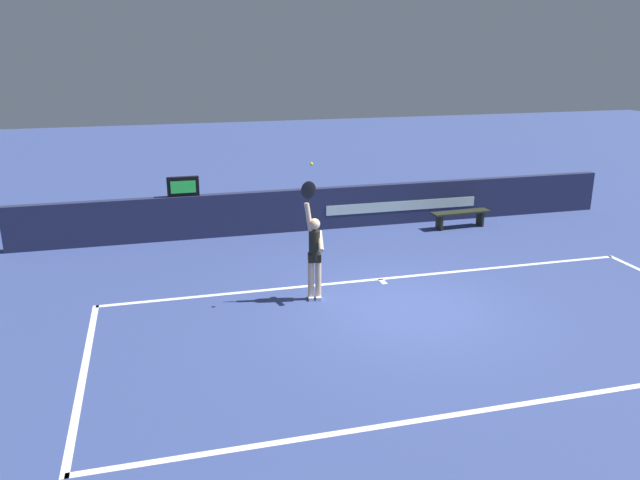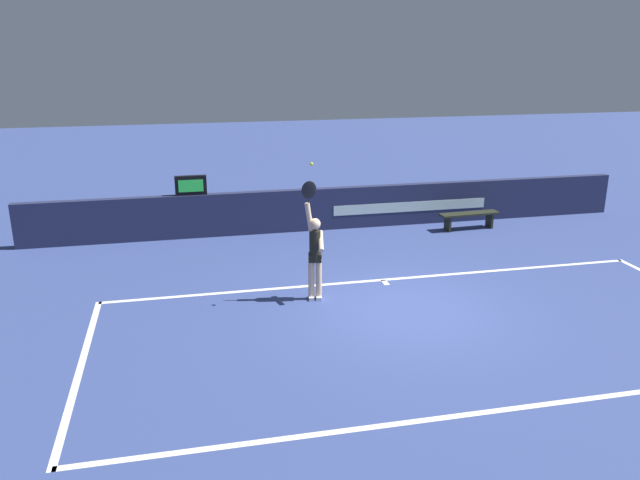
% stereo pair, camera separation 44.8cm
% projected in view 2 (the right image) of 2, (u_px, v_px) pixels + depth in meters
% --- Properties ---
extents(ground_plane, '(60.00, 60.00, 0.00)m').
position_uv_depth(ground_plane, '(409.00, 310.00, 12.07)').
color(ground_plane, navy).
extents(court_lines, '(11.74, 5.27, 0.00)m').
position_uv_depth(court_lines, '(428.00, 331.00, 11.18)').
color(court_lines, white).
rests_on(court_lines, ground).
extents(back_wall, '(16.37, 0.24, 1.13)m').
position_uv_depth(back_wall, '(338.00, 208.00, 17.15)').
color(back_wall, '#232847').
rests_on(back_wall, ground).
extents(speed_display, '(0.80, 0.14, 0.50)m').
position_uv_depth(speed_display, '(191.00, 185.00, 16.10)').
color(speed_display, black).
rests_on(speed_display, back_wall).
extents(tennis_player, '(0.46, 0.49, 2.41)m').
position_uv_depth(tennis_player, '(315.00, 252.00, 12.28)').
color(tennis_player, beige).
rests_on(tennis_player, ground).
extents(tennis_ball, '(0.07, 0.07, 0.07)m').
position_uv_depth(tennis_ball, '(311.00, 164.00, 11.54)').
color(tennis_ball, '#C7E031').
extents(courtside_bench_near, '(1.68, 0.45, 0.46)m').
position_uv_depth(courtside_bench_near, '(469.00, 216.00, 17.13)').
color(courtside_bench_near, black).
rests_on(courtside_bench_near, ground).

